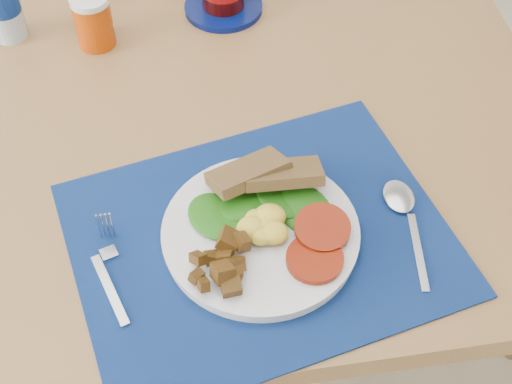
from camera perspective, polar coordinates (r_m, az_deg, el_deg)
table at (r=1.20m, az=-10.42°, el=2.42°), size 1.40×0.90×0.75m
placemat at (r=0.98m, az=0.36°, el=-3.74°), size 0.57×0.49×0.00m
breakfast_plate at (r=0.96m, az=0.09°, el=-3.24°), size 0.26×0.26×0.06m
fork at (r=0.96m, az=-11.66°, el=-5.83°), size 0.05×0.17×0.00m
spoon at (r=1.02m, az=11.76°, el=-1.67°), size 0.04×0.19×0.01m
juice_glass at (r=1.28m, az=-12.86°, el=13.10°), size 0.06×0.06×0.09m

